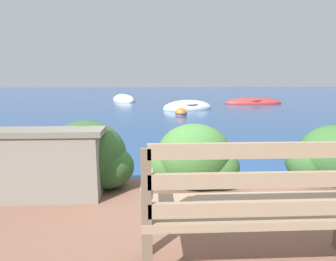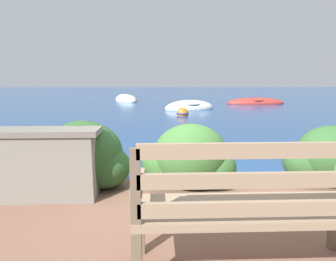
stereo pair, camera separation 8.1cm
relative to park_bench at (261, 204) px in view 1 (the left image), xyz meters
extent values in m
plane|color=navy|center=(-0.14, 1.90, -0.70)|extent=(80.00, 80.00, 0.00)
cube|color=brown|center=(-0.73, 0.26, -0.28)|extent=(0.06, 0.06, 0.40)
cube|color=#8C755B|center=(0.00, 0.05, -0.06)|extent=(1.51, 0.48, 0.05)
cube|color=#8C755B|center=(0.00, -0.16, 0.05)|extent=(1.44, 0.04, 0.09)
cube|color=#8C755B|center=(0.00, -0.16, 0.22)|extent=(1.44, 0.04, 0.09)
cube|color=#8C755B|center=(0.00, -0.16, 0.40)|extent=(1.44, 0.04, 0.09)
cube|color=brown|center=(-0.73, -0.16, 0.19)|extent=(0.06, 0.04, 0.45)
cube|color=#8C755B|center=(-0.73, 0.05, 0.15)|extent=(0.07, 0.43, 0.05)
ellipsoid|color=#284C23|center=(-1.47, 1.66, -0.09)|extent=(0.93, 0.84, 0.79)
ellipsoid|color=#284C23|center=(-1.72, 1.73, -0.21)|extent=(0.70, 0.63, 0.56)
ellipsoid|color=#284C23|center=(-1.24, 1.61, -0.23)|extent=(0.65, 0.59, 0.51)
ellipsoid|color=#38662D|center=(-0.21, 1.62, -0.11)|extent=(0.88, 0.80, 0.75)
ellipsoid|color=#38662D|center=(-0.45, 1.68, -0.22)|extent=(0.66, 0.60, 0.53)
ellipsoid|color=#38662D|center=(0.01, 1.57, -0.24)|extent=(0.62, 0.56, 0.49)
ellipsoid|color=#2D5628|center=(1.50, 1.63, -0.12)|extent=(0.85, 0.76, 0.72)
ellipsoid|color=#2D5628|center=(1.27, 1.70, -0.23)|extent=(0.64, 0.57, 0.51)
ellipsoid|color=silver|center=(0.93, 12.12, -0.65)|extent=(2.60, 1.72, 0.76)
torus|color=gray|center=(0.93, 12.12, -0.44)|extent=(1.38, 1.38, 0.07)
cube|color=#846647|center=(0.59, 12.02, -0.47)|extent=(0.36, 0.87, 0.04)
cube|color=#846647|center=(1.22, 12.20, -0.47)|extent=(0.36, 0.87, 0.04)
ellipsoid|color=#9E2D28|center=(4.92, 14.77, -0.66)|extent=(3.22, 1.09, 0.63)
torus|color=brown|center=(4.92, 14.77, -0.48)|extent=(1.10, 1.10, 0.07)
cube|color=#846647|center=(5.40, 14.77, -0.51)|extent=(0.12, 0.86, 0.04)
cube|color=#846647|center=(4.52, 14.77, -0.51)|extent=(0.12, 0.86, 0.04)
ellipsoid|color=silver|center=(-2.54, 17.26, -0.65)|extent=(2.13, 3.37, 0.72)
torus|color=gray|center=(-2.54, 17.26, -0.45)|extent=(1.45, 1.45, 0.07)
cube|color=#846647|center=(-2.38, 16.81, -0.48)|extent=(0.88, 0.42, 0.04)
cube|color=#846647|center=(-2.68, 17.64, -0.48)|extent=(0.88, 0.42, 0.04)
sphere|color=orange|center=(0.42, 9.94, -0.63)|extent=(0.45, 0.45, 0.45)
torus|color=navy|center=(0.42, 9.94, -0.63)|extent=(0.50, 0.50, 0.05)
camera|label=1|loc=(-0.68, -1.77, 0.81)|focal=32.00mm
camera|label=2|loc=(-0.60, -1.77, 0.81)|focal=32.00mm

